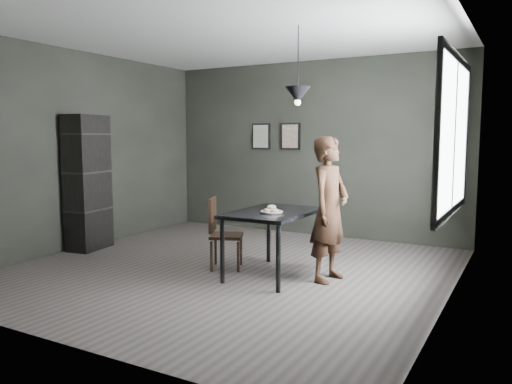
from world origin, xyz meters
The scene contains 13 objects.
ground centered at (0.00, 0.00, 0.00)m, with size 5.00×5.00×0.00m, color #37312F.
back_wall centered at (0.00, 2.50, 1.40)m, with size 5.00×0.10×2.80m, color black.
ceiling centered at (0.00, 0.00, 2.80)m, with size 5.00×5.00×0.02m.
window_assembly centered at (2.47, 0.20, 1.60)m, with size 0.04×1.96×1.56m.
cafe_table centered at (0.60, 0.00, 0.67)m, with size 0.80×1.20×0.75m.
white_plate centered at (0.65, -0.13, 0.76)m, with size 0.23×0.23×0.01m, color silver.
donut_pile centered at (0.65, -0.13, 0.79)m, with size 0.17×0.17×0.08m.
woman centered at (1.23, 0.13, 0.80)m, with size 0.58×0.38×1.60m, color black.
wood_chair centered at (-0.10, -0.03, 0.49)m, with size 0.50×0.50×0.86m.
shelf_unit centered at (-2.32, -0.04, 0.95)m, with size 0.36×0.63×1.89m, color black.
pendant_lamp centered at (0.85, 0.10, 2.05)m, with size 0.28×0.28×0.86m.
framed_print_left centered at (-0.90, 2.47, 1.60)m, with size 0.34×0.04×0.44m.
framed_print_right centered at (-0.35, 2.47, 1.60)m, with size 0.34×0.04×0.44m.
Camera 1 is at (3.16, -5.00, 1.59)m, focal length 35.00 mm.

